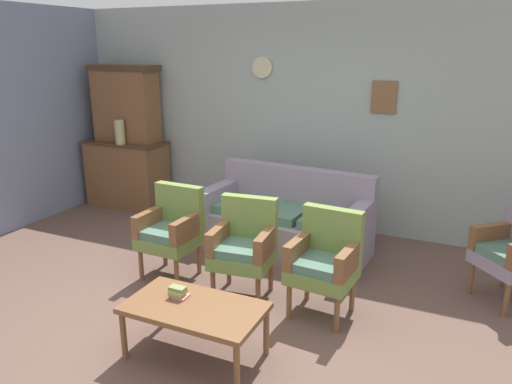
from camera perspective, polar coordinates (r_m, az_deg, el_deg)
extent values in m
plane|color=brown|center=(4.22, -6.40, -14.83)|extent=(7.68, 7.68, 0.00)
cube|color=#939E99|center=(6.06, 6.17, 8.56)|extent=(6.40, 0.06, 2.70)
cube|color=brown|center=(5.75, 14.78, 10.70)|extent=(0.28, 0.02, 0.36)
cylinder|color=beige|center=(6.17, 0.74, 14.40)|extent=(0.26, 0.03, 0.26)
cube|color=brown|center=(7.14, -14.82, 1.97)|extent=(1.10, 0.52, 0.90)
cube|color=#462D1B|center=(7.04, -15.10, 5.63)|extent=(1.16, 0.55, 0.03)
cube|color=brown|center=(7.03, -14.99, 9.67)|extent=(0.90, 0.36, 0.95)
cube|color=#462D1B|center=(6.99, -15.31, 13.86)|extent=(0.99, 0.38, 0.08)
cylinder|color=tan|center=(6.83, -15.68, 6.79)|extent=(0.13, 0.13, 0.33)
cube|color=gray|center=(5.40, 3.29, -4.92)|extent=(1.88, 0.94, 0.42)
cube|color=gray|center=(5.53, 4.82, 0.50)|extent=(1.83, 0.30, 0.48)
cube|color=gray|center=(5.01, 11.95, -3.02)|extent=(0.22, 0.81, 0.24)
cube|color=gray|center=(5.68, -4.21, -0.31)|extent=(0.22, 0.81, 0.24)
cube|color=#4C705B|center=(5.08, 8.50, -3.37)|extent=(0.52, 0.60, 0.10)
cube|color=#4C705B|center=(5.28, 3.15, -2.44)|extent=(0.52, 0.60, 0.10)
cube|color=#4C705B|center=(5.52, -1.78, -1.56)|extent=(0.52, 0.60, 0.10)
cube|color=olive|center=(4.84, -10.13, -5.66)|extent=(0.54, 0.50, 0.12)
cube|color=#4C705B|center=(4.79, -10.32, -4.75)|extent=(0.46, 0.42, 0.10)
cube|color=olive|center=(4.89, -8.91, -1.73)|extent=(0.52, 0.12, 0.46)
cube|color=brown|center=(4.65, -8.05, -4.22)|extent=(0.10, 0.48, 0.22)
cube|color=brown|center=(4.90, -12.30, -3.34)|extent=(0.10, 0.48, 0.22)
cylinder|color=brown|center=(4.67, -9.28, -9.41)|extent=(0.04, 0.04, 0.32)
cylinder|color=brown|center=(4.91, -13.31, -8.31)|extent=(0.04, 0.04, 0.32)
cylinder|color=brown|center=(4.95, -6.71, -7.73)|extent=(0.04, 0.04, 0.32)
cylinder|color=brown|center=(5.18, -10.63, -6.78)|extent=(0.04, 0.04, 0.32)
cube|color=olive|center=(4.40, -1.60, -7.74)|extent=(0.57, 0.53, 0.12)
cube|color=#4C705B|center=(4.34, -1.70, -6.76)|extent=(0.48, 0.45, 0.10)
cube|color=olive|center=(4.46, -0.75, -3.34)|extent=(0.53, 0.15, 0.46)
cube|color=brown|center=(4.26, 1.17, -6.05)|extent=(0.13, 0.49, 0.22)
cube|color=brown|center=(4.41, -4.32, -5.33)|extent=(0.13, 0.49, 0.22)
cylinder|color=brown|center=(4.27, 0.23, -11.80)|extent=(0.04, 0.04, 0.32)
cylinder|color=brown|center=(4.41, -5.06, -10.93)|extent=(0.04, 0.04, 0.32)
cylinder|color=brown|center=(4.60, 1.74, -9.65)|extent=(0.04, 0.04, 0.32)
cylinder|color=brown|center=(4.72, -3.20, -8.92)|extent=(0.04, 0.04, 0.32)
cube|color=olive|center=(4.15, 7.76, -9.48)|extent=(0.56, 0.52, 0.12)
cube|color=#4C705B|center=(4.09, 7.71, -8.46)|extent=(0.47, 0.44, 0.10)
cube|color=olive|center=(4.20, 8.93, -4.85)|extent=(0.53, 0.14, 0.46)
cube|color=brown|center=(4.01, 10.80, -7.91)|extent=(0.12, 0.48, 0.22)
cube|color=brown|center=(4.15, 5.02, -6.77)|extent=(0.12, 0.48, 0.22)
cylinder|color=brown|center=(4.03, 9.45, -13.94)|extent=(0.04, 0.04, 0.32)
cylinder|color=brown|center=(4.17, 3.90, -12.65)|extent=(0.04, 0.04, 0.32)
cylinder|color=brown|center=(4.35, 11.22, -11.62)|extent=(0.04, 0.04, 0.32)
cylinder|color=brown|center=(4.47, 6.03, -10.52)|extent=(0.04, 0.04, 0.32)
cube|color=gray|center=(4.85, 27.54, -7.32)|extent=(0.70, 0.71, 0.12)
cube|color=#4C705B|center=(4.81, 27.51, -6.38)|extent=(0.60, 0.60, 0.10)
cube|color=brown|center=(4.94, 26.04, -4.59)|extent=(0.41, 0.38, 0.22)
cylinder|color=brown|center=(4.68, 27.29, -11.12)|extent=(0.04, 0.04, 0.32)
cylinder|color=brown|center=(4.95, 23.91, -9.15)|extent=(0.04, 0.04, 0.32)
cylinder|color=brown|center=(5.20, 27.11, -8.35)|extent=(0.04, 0.04, 0.32)
cube|color=brown|center=(3.61, -7.24, -13.33)|extent=(1.00, 0.56, 0.04)
cylinder|color=brown|center=(4.12, -10.93, -12.85)|extent=(0.04, 0.04, 0.38)
cylinder|color=brown|center=(3.72, 1.21, -16.02)|extent=(0.04, 0.04, 0.38)
cylinder|color=brown|center=(3.80, -15.26, -15.92)|extent=(0.04, 0.04, 0.38)
cylinder|color=brown|center=(3.36, -2.27, -20.04)|extent=(0.04, 0.04, 0.38)
cube|color=pink|center=(3.71, -8.83, -12.00)|extent=(0.11, 0.10, 0.02)
cube|color=#9E8664|center=(3.71, -9.20, -11.69)|extent=(0.10, 0.09, 0.02)
cube|color=#8FA045|center=(3.69, -9.16, -11.44)|extent=(0.11, 0.10, 0.02)
cube|color=olive|center=(3.69, -9.19, -11.10)|extent=(0.12, 0.07, 0.03)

